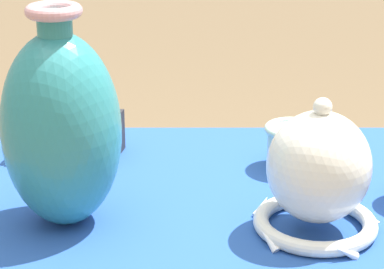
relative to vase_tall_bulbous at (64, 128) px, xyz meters
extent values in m
cube|color=olive|center=(0.25, 0.10, -0.16)|extent=(0.98, 0.55, 0.03)
cube|color=#234C9E|center=(0.25, 0.10, -0.15)|extent=(1.00, 0.57, 0.01)
ellipsoid|color=teal|center=(0.00, 0.00, 0.00)|extent=(0.17, 0.17, 0.28)
cylinder|color=teal|center=(0.00, 0.00, 0.15)|extent=(0.05, 0.05, 0.03)
torus|color=#D19399|center=(0.00, 0.00, 0.16)|extent=(0.08, 0.08, 0.02)
torus|color=white|center=(0.35, -0.03, -0.13)|extent=(0.18, 0.18, 0.02)
ellipsoid|color=white|center=(0.35, -0.03, -0.05)|extent=(0.14, 0.14, 0.16)
sphere|color=white|center=(0.35, -0.03, 0.04)|extent=(0.03, 0.03, 0.03)
cone|color=white|center=(0.44, -0.03, -0.13)|extent=(0.01, 0.04, 0.03)
cone|color=white|center=(0.38, 0.06, -0.13)|extent=(0.04, 0.02, 0.03)
cone|color=white|center=(0.28, 0.02, -0.13)|extent=(0.03, 0.04, 0.03)
cone|color=white|center=(0.28, -0.08, -0.13)|extent=(0.03, 0.04, 0.03)
cone|color=white|center=(0.38, -0.11, -0.13)|extent=(0.04, 0.02, 0.03)
cube|color=#232328|center=(-0.03, 0.25, -0.11)|extent=(0.18, 0.12, 0.07)
cube|color=#B23384|center=(-0.04, 0.20, -0.11)|extent=(0.14, 0.03, 0.06)
cylinder|color=#A8CCB7|center=(0.35, 0.20, -0.11)|extent=(0.09, 0.09, 0.07)
torus|color=#A8CCB7|center=(0.35, 0.20, -0.07)|extent=(0.10, 0.10, 0.01)
camera|label=1|loc=(0.18, -0.97, 0.36)|focal=70.00mm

